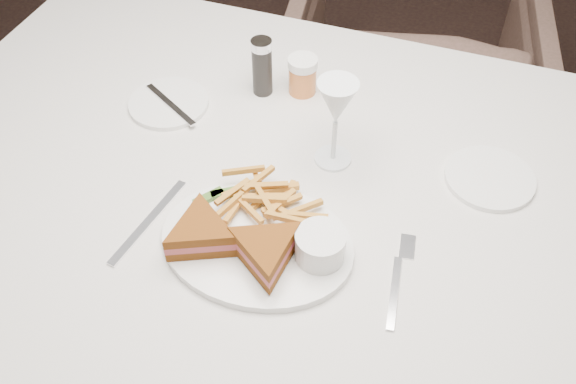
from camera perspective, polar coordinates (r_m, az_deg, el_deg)
The scene contains 4 objects.
ground at distance 1.93m, azimuth -2.62°, elevation -7.59°, with size 5.00×5.00×0.00m, color black.
table at distance 1.43m, azimuth 0.65°, elevation -10.16°, with size 1.55×1.04×0.75m, color silver.
chair_far at distance 2.05m, azimuth 10.59°, elevation 10.25°, with size 0.71×0.67×0.73m, color #4B362E.
table_setting at distance 1.08m, azimuth -0.99°, elevation -0.01°, with size 0.80×0.62×0.18m.
Camera 1 is at (0.43, -1.02, 1.58)m, focal length 40.00 mm.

